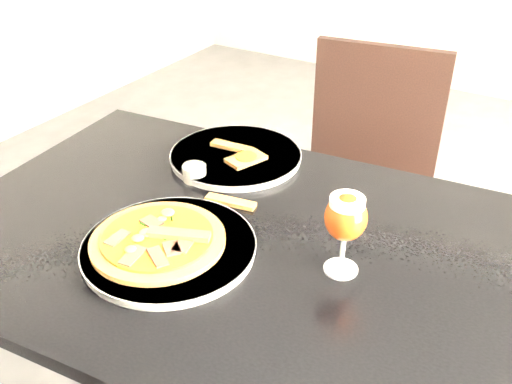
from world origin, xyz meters
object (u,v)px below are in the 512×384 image
Objects in this scene: chair_far at (361,186)px; pizza at (158,239)px; beer_glass at (346,218)px; dining_table at (238,271)px.

chair_far is 3.58× the size of pizza.
chair_far is at bearing 107.23° from beer_glass.
pizza is (-0.10, -0.12, 0.12)m from dining_table.
dining_table is at bearing -177.97° from beer_glass.
beer_glass reaches higher than dining_table.
pizza is at bearing -158.91° from beer_glass.
dining_table is 1.39× the size of chair_far.
chair_far is (0.00, 0.70, -0.16)m from dining_table.
pizza reaches higher than dining_table.
chair_far reaches higher than beer_glass.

